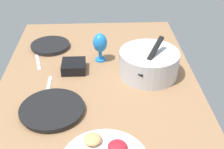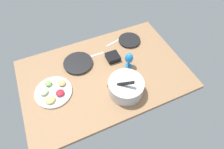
{
  "view_description": "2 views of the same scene",
  "coord_description": "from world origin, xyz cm",
  "views": [
    {
      "loc": [
        125.64,
        1.09,
        89.24
      ],
      "look_at": [
        -4.8,
        7.02,
        3.59
      ],
      "focal_mm": 47.86,
      "sensor_mm": 36.0,
      "label": 1
    },
    {
      "loc": [
        38.19,
        104.82,
        147.15
      ],
      "look_at": [
        -5.24,
        7.15,
        3.59
      ],
      "focal_mm": 30.08,
      "sensor_mm": 36.0,
      "label": 2
    }
  ],
  "objects": [
    {
      "name": "square_bowl_black",
      "position": [
        -15.37,
        -13.7,
        2.96
      ],
      "size": [
        12.95,
        12.95,
        5.31
      ],
      "color": "black",
      "rests_on": "ground_plane"
    },
    {
      "name": "ground_plane",
      "position": [
        0.0,
        0.0,
        -2.0
      ],
      "size": [
        160.0,
        104.0,
        4.0
      ],
      "primitive_type": "cube",
      "color": "#99704C"
    },
    {
      "name": "fork_by_left_plate",
      "position": [
        -25.4,
        -35.22,
        0.3
      ],
      "size": [
        17.91,
        6.06,
        0.6
      ],
      "primitive_type": "cube",
      "rotation": [
        0.0,
        0.0,
        0.24
      ],
      "color": "silver",
      "rests_on": "ground_plane"
    },
    {
      "name": "dinner_plate_right",
      "position": [
        19.74,
        -21.45,
        1.38
      ],
      "size": [
        29.65,
        29.65,
        2.65
      ],
      "color": "#4C4C51",
      "rests_on": "ground_plane"
    },
    {
      "name": "dinner_plate_left",
      "position": [
        -43.22,
        -30.26,
        1.28
      ],
      "size": [
        24.29,
        24.29,
        2.46
      ],
      "color": "#4C4C51",
      "rests_on": "ground_plane"
    },
    {
      "name": "fork_by_right_plate",
      "position": [
        -0.69,
        -25.9,
        0.3
      ],
      "size": [
        18.0,
        1.82,
        0.6
      ],
      "primitive_type": "cube",
      "rotation": [
        0.0,
        0.0,
        0.0
      ],
      "color": "silver",
      "rests_on": "ground_plane"
    },
    {
      "name": "hurricane_glass_blue",
      "position": [
        -25.98,
        1.17,
        10.79
      ],
      "size": [
        8.21,
        8.21,
        17.11
      ],
      "color": "#2080DB",
      "rests_on": "ground_plane"
    },
    {
      "name": "mixing_bowl",
      "position": [
        -9.87,
        26.95,
        7.39
      ],
      "size": [
        31.68,
        31.68,
        21.1
      ],
      "color": "silver",
      "rests_on": "ground_plane"
    }
  ]
}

